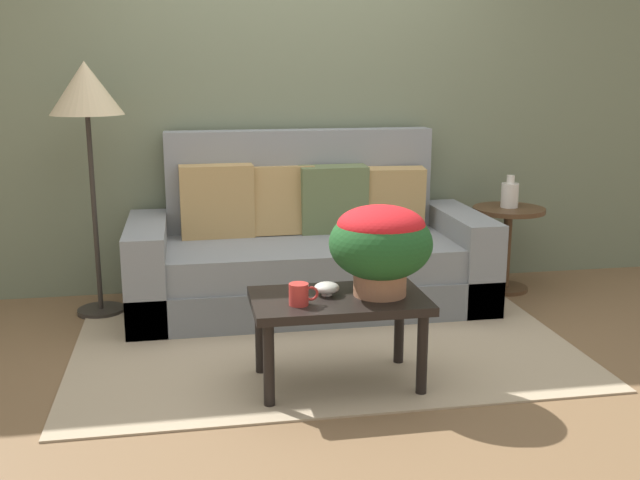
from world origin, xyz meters
TOP-DOWN VIEW (x-y plane):
  - ground_plane at (0.00, 0.00)m, footprint 14.00×14.00m
  - wall_back at (0.00, 1.21)m, footprint 6.40×0.12m
  - area_rug at (0.00, -0.05)m, footprint 2.65×1.66m
  - couch at (0.04, 0.73)m, footprint 2.20×0.92m
  - coffee_table at (-0.02, -0.52)m, footprint 0.81×0.49m
  - side_table at (1.40, 0.77)m, footprint 0.47×0.47m
  - floor_lamp at (-1.24, 0.76)m, footprint 0.42×0.42m
  - potted_plant at (0.18, -0.53)m, footprint 0.48×0.48m
  - coffee_mug at (-0.22, -0.61)m, footprint 0.13×0.09m
  - snack_bowl at (-0.07, -0.49)m, footprint 0.12×0.12m
  - table_vase at (1.40, 0.79)m, footprint 0.11×0.11m

SIDE VIEW (x-z plane):
  - ground_plane at x=0.00m, z-range 0.00..0.00m
  - area_rug at x=0.00m, z-range 0.00..0.01m
  - couch at x=0.04m, z-range -0.21..0.87m
  - coffee_table at x=-0.02m, z-range 0.15..0.59m
  - side_table at x=1.40m, z-range 0.11..0.67m
  - snack_bowl at x=-0.07m, z-range 0.44..0.50m
  - coffee_mug at x=-0.22m, z-range 0.44..0.54m
  - table_vase at x=1.40m, z-range 0.55..0.76m
  - potted_plant at x=0.18m, z-range 0.48..0.90m
  - floor_lamp at x=-1.24m, z-range 0.53..2.04m
  - wall_back at x=0.00m, z-range 0.00..2.85m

